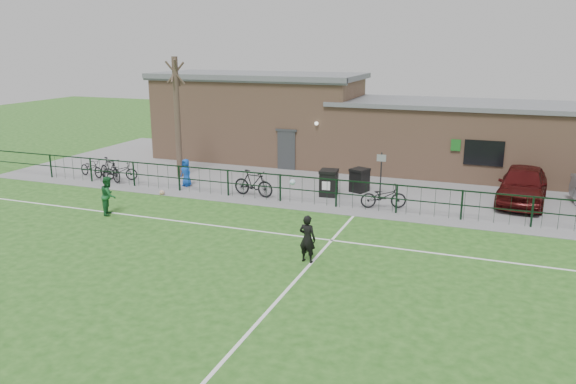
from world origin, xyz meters
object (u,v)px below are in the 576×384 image
(bicycle_b, at_px, (110,170))
(bicycle_d, at_px, (253,183))
(bicycle_e, at_px, (383,196))
(ball_ground, at_px, (162,192))
(bicycle_a, at_px, (91,168))
(car_maroon, at_px, (523,185))
(spectator_child, at_px, (186,173))
(outfield_player, at_px, (109,195))
(bare_tree, at_px, (177,118))
(sign_post, at_px, (381,175))
(bicycle_c, at_px, (120,171))
(wheelie_bin_left, at_px, (329,184))
(wheelie_bin_right, at_px, (359,181))

(bicycle_b, height_order, bicycle_d, bicycle_d)
(bicycle_e, relative_size, ball_ground, 8.00)
(bicycle_a, bearing_deg, car_maroon, -67.61)
(spectator_child, bearing_deg, outfield_player, -75.93)
(bare_tree, distance_m, car_maroon, 16.39)
(spectator_child, bearing_deg, sign_post, 28.36)
(ball_ground, bearing_deg, bare_tree, 108.45)
(bare_tree, bearing_deg, bicycle_a, -158.32)
(car_maroon, height_order, bicycle_c, car_maroon)
(bicycle_a, relative_size, outfield_player, 1.12)
(ball_ground, bearing_deg, bicycle_c, 154.33)
(bicycle_c, bearing_deg, car_maroon, -100.41)
(bicycle_d, bearing_deg, bicycle_a, 93.64)
(bicycle_b, xyz_separation_m, ball_ground, (3.78, -1.28, -0.49))
(bicycle_b, bearing_deg, wheelie_bin_left, -58.77)
(wheelie_bin_left, bearing_deg, bicycle_e, -27.38)
(bicycle_b, bearing_deg, bicycle_e, -64.60)
(bare_tree, bearing_deg, bicycle_c, -143.70)
(car_maroon, relative_size, bicycle_e, 2.49)
(bare_tree, xyz_separation_m, sign_post, (10.39, -0.31, -1.98))
(bare_tree, distance_m, wheelie_bin_right, 9.64)
(bare_tree, distance_m, wheelie_bin_left, 8.60)
(wheelie_bin_right, distance_m, bicycle_d, 4.88)
(wheelie_bin_left, xyz_separation_m, bicycle_a, (-12.38, -0.76, -0.09))
(bare_tree, xyz_separation_m, spectator_child, (1.35, -1.64, -2.33))
(bicycle_b, bearing_deg, sign_post, -57.30)
(bicycle_e, bearing_deg, bicycle_b, 70.32)
(bicycle_a, relative_size, bicycle_c, 0.99)
(bicycle_a, bearing_deg, outfield_player, -119.67)
(spectator_child, bearing_deg, bare_tree, 149.49)
(sign_post, distance_m, outfield_player, 11.49)
(outfield_player, xyz_separation_m, ball_ground, (0.32, 3.24, -0.65))
(car_maroon, height_order, spectator_child, car_maroon)
(bicycle_a, xyz_separation_m, bicycle_d, (9.28, -0.52, 0.13))
(bicycle_e, bearing_deg, bare_tree, 59.29)
(bicycle_c, distance_m, ball_ground, 3.91)
(bicycle_a, height_order, bicycle_b, bicycle_b)
(bare_tree, height_order, car_maroon, bare_tree)
(bicycle_c, distance_m, spectator_child, 3.72)
(bare_tree, bearing_deg, sign_post, -1.73)
(bicycle_a, height_order, ball_ground, bicycle_a)
(wheelie_bin_left, distance_m, bicycle_b, 10.90)
(wheelie_bin_right, height_order, bicycle_e, wheelie_bin_right)
(bicycle_c, height_order, ball_ground, bicycle_c)
(bare_tree, bearing_deg, spectator_child, -50.56)
(wheelie_bin_right, height_order, bicycle_a, wheelie_bin_right)
(wheelie_bin_left, height_order, bicycle_b, bicycle_b)
(bicycle_b, distance_m, outfield_player, 5.69)
(wheelie_bin_right, distance_m, bicycle_a, 13.63)
(bicycle_b, distance_m, spectator_child, 4.01)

